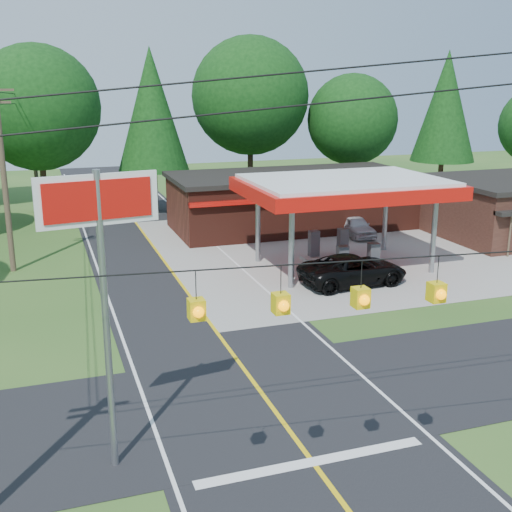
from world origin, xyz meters
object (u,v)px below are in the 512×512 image
object	(u,v)px
sedan_car	(355,226)
big_stop_sign	(101,248)
suv_car	(353,270)
gas_canopy	(345,190)

from	to	relation	value
sedan_car	big_stop_sign	size ratio (longest dim) A/B	0.50
big_stop_sign	suv_car	bearing A→B (deg)	42.46
suv_car	big_stop_sign	xyz separation A→B (m)	(-13.13, -12.01, 5.19)
gas_canopy	suv_car	bearing A→B (deg)	-106.23
suv_car	big_stop_sign	size ratio (longest dim) A/B	0.69
gas_canopy	sedan_car	bearing A→B (deg)	57.30
gas_canopy	big_stop_sign	world-z (taller)	big_stop_sign
gas_canopy	big_stop_sign	xyz separation A→B (m)	(-14.00, -15.01, 1.68)
suv_car	big_stop_sign	world-z (taller)	big_stop_sign
sedan_car	big_stop_sign	world-z (taller)	big_stop_sign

